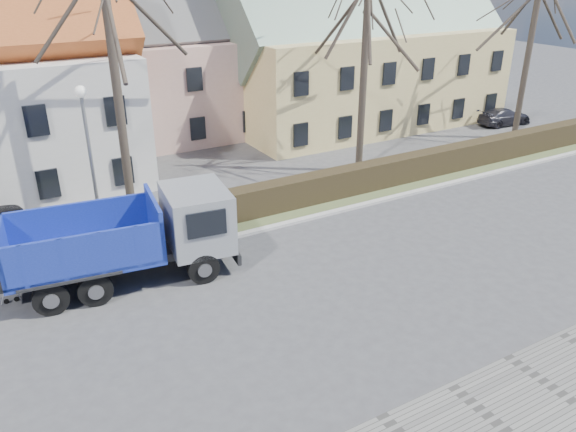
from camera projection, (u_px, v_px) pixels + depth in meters
ground at (266, 299)px, 18.40m from camera, size 120.00×120.00×0.00m
curb_far at (211, 242)px, 22.00m from camera, size 80.00×0.30×0.12m
grass_strip at (196, 227)px, 23.27m from camera, size 80.00×3.00×0.10m
hedge at (197, 215)px, 22.86m from camera, size 60.00×0.90×1.30m
building_pink at (170, 70)px, 34.31m from camera, size 10.80×8.80×8.00m
building_yellow at (359, 57)px, 37.27m from camera, size 18.80×10.80×8.50m
tree_1 at (114, 69)px, 21.56m from camera, size 9.20×9.20×12.65m
tree_2 at (364, 64)px, 27.34m from camera, size 8.00×8.00×11.00m
tree_3 at (529, 52)px, 32.88m from camera, size 7.60×7.60×10.45m
dump_truck at (115, 241)px, 18.79m from camera, size 8.05×3.81×3.10m
streetlight at (92, 167)px, 20.99m from camera, size 0.48×0.48×6.19m
cart_frame at (3, 295)px, 18.01m from camera, size 0.73×0.44×0.66m
parked_car_b at (504, 117)px, 37.61m from camera, size 3.94×1.91×1.11m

